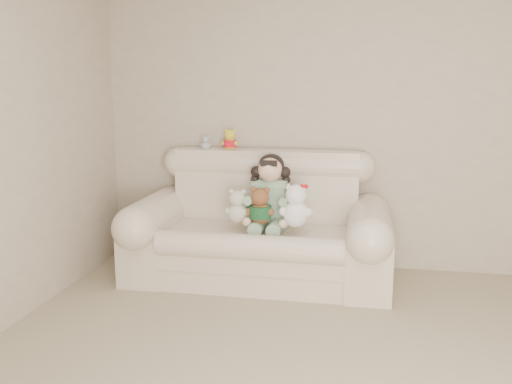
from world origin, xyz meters
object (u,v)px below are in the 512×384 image
object	(u,v)px
brown_teddy	(260,202)
sofa	(258,218)
white_cat	(296,201)
cream_teddy	(237,203)
seated_child	(270,191)

from	to	relation	value
brown_teddy	sofa	bearing A→B (deg)	111.41
sofa	brown_teddy	xyz separation A→B (m)	(0.04, -0.12, 0.16)
white_cat	cream_teddy	size ratio (longest dim) A/B	1.26
cream_teddy	white_cat	bearing A→B (deg)	-17.22
sofa	seated_child	bearing A→B (deg)	44.12
white_cat	cream_teddy	distance (m)	0.47
seated_child	cream_teddy	xyz separation A→B (m)	(-0.23, -0.19, -0.07)
brown_teddy	white_cat	xyz separation A→B (m)	(0.28, -0.02, 0.03)
sofa	seated_child	xyz separation A→B (m)	(0.08, 0.08, 0.21)
seated_child	brown_teddy	distance (m)	0.22
sofa	seated_child	world-z (taller)	seated_child
seated_child	white_cat	world-z (taller)	seated_child
sofa	brown_teddy	world-z (taller)	sofa
sofa	brown_teddy	size ratio (longest dim) A/B	6.01
brown_teddy	white_cat	size ratio (longest dim) A/B	0.87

